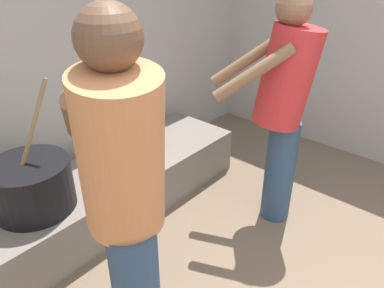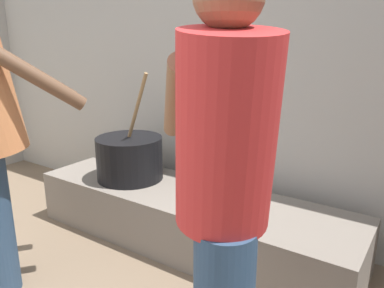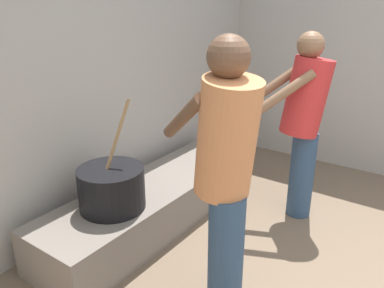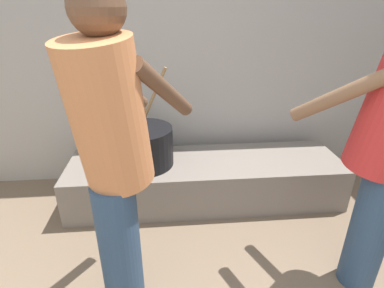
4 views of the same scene
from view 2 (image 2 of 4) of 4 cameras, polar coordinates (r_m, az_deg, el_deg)
name	(u,v)px [view 2 (image 2 of 4)]	position (r m, az deg, el deg)	size (l,w,h in m)	color
block_enclosure_rear	(201,76)	(2.82, 1.31, 10.27)	(4.96, 0.20, 2.08)	#ADA8A0
hearth_ledge	(188,218)	(2.51, -0.64, -11.09)	(2.17, 0.60, 0.35)	slate
cooking_pot_main	(130,158)	(2.67, -9.41, -2.07)	(0.46, 0.46, 0.75)	black
cook_in_red_shirt	(225,186)	(1.17, 4.96, -6.30)	(0.66, 0.69, 1.52)	navy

